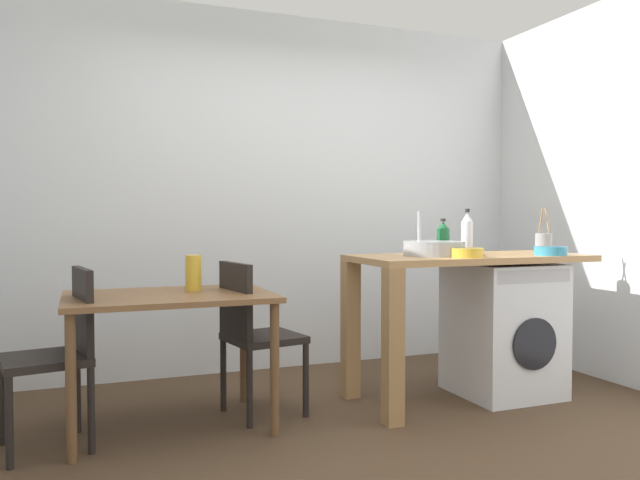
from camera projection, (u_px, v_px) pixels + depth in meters
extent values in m
plane|color=#4C3826|center=(370.00, 443.00, 3.19)|extent=(5.46, 5.46, 0.00)
cube|color=silver|center=(271.00, 192.00, 4.78)|extent=(4.60, 0.10, 2.70)
cube|color=brown|center=(169.00, 297.00, 3.40)|extent=(1.10, 0.76, 0.03)
cylinder|color=brown|center=(71.00, 388.00, 2.92)|extent=(0.05, 0.05, 0.71)
cylinder|color=brown|center=(275.00, 369.00, 3.29)|extent=(0.05, 0.05, 0.71)
cylinder|color=brown|center=(72.00, 359.00, 3.54)|extent=(0.05, 0.05, 0.71)
cylinder|color=brown|center=(244.00, 345.00, 3.90)|extent=(0.05, 0.05, 0.71)
cube|color=black|center=(45.00, 360.00, 3.09)|extent=(0.46, 0.46, 0.04)
cube|color=black|center=(83.00, 312.00, 3.18)|extent=(0.10, 0.38, 0.45)
cylinder|color=black|center=(9.00, 421.00, 2.85)|extent=(0.04, 0.04, 0.45)
cylinder|color=black|center=(3.00, 401.00, 3.16)|extent=(0.04, 0.04, 0.45)
cylinder|color=black|center=(91.00, 408.00, 3.04)|extent=(0.04, 0.04, 0.45)
cylinder|color=black|center=(77.00, 391.00, 3.35)|extent=(0.04, 0.04, 0.45)
cube|color=black|center=(264.00, 338.00, 3.65)|extent=(0.47, 0.47, 0.04)
cube|color=black|center=(235.00, 302.00, 3.55)|extent=(0.11, 0.38, 0.45)
cylinder|color=black|center=(276.00, 366.00, 3.91)|extent=(0.04, 0.04, 0.45)
cylinder|color=black|center=(306.00, 378.00, 3.61)|extent=(0.04, 0.04, 0.45)
cylinder|color=black|center=(223.00, 373.00, 3.72)|extent=(0.04, 0.04, 0.45)
cylinder|color=black|center=(250.00, 387.00, 3.41)|extent=(0.04, 0.04, 0.45)
cube|color=tan|center=(470.00, 258.00, 3.96)|extent=(1.50, 0.68, 0.04)
cube|color=#A07749|center=(393.00, 347.00, 3.45)|extent=(0.10, 0.10, 0.88)
cube|color=#A07749|center=(350.00, 329.00, 3.99)|extent=(0.10, 0.10, 0.88)
cube|color=silver|center=(503.00, 329.00, 4.07)|extent=(0.60, 0.60, 0.86)
cylinder|color=black|center=(534.00, 344.00, 3.79)|extent=(0.32, 0.02, 0.32)
cube|color=#B2B2B7|center=(535.00, 276.00, 3.78)|extent=(0.54, 0.01, 0.08)
cylinder|color=#9EA0A5|center=(434.00, 249.00, 3.86)|extent=(0.38, 0.38, 0.09)
cylinder|color=#B2B2B7|center=(419.00, 233.00, 4.03)|extent=(0.02, 0.02, 0.28)
cylinder|color=#19592D|center=(443.00, 241.00, 4.08)|extent=(0.08, 0.08, 0.17)
cone|color=#19592D|center=(443.00, 225.00, 4.07)|extent=(0.07, 0.07, 0.05)
cylinder|color=#262626|center=(443.00, 220.00, 4.07)|extent=(0.03, 0.03, 0.02)
cylinder|color=silver|center=(467.00, 238.00, 4.02)|extent=(0.08, 0.08, 0.21)
cone|color=silver|center=(467.00, 217.00, 4.01)|extent=(0.07, 0.07, 0.06)
cylinder|color=#262626|center=(467.00, 210.00, 4.01)|extent=(0.03, 0.03, 0.02)
cylinder|color=gold|center=(466.00, 253.00, 3.71)|extent=(0.20, 0.20, 0.06)
cylinder|color=olive|center=(466.00, 250.00, 3.71)|extent=(0.16, 0.16, 0.03)
cylinder|color=gray|center=(543.00, 243.00, 4.23)|extent=(0.11, 0.11, 0.13)
cylinder|color=#99724C|center=(541.00, 222.00, 4.23)|extent=(0.01, 0.04, 0.18)
cylinder|color=#99724C|center=(547.00, 222.00, 4.22)|extent=(0.01, 0.05, 0.18)
cylinder|color=teal|center=(550.00, 251.00, 3.92)|extent=(0.20, 0.20, 0.05)
cylinder|color=#1E546B|center=(550.00, 249.00, 3.92)|extent=(0.16, 0.16, 0.03)
cylinder|color=gold|center=(193.00, 273.00, 3.54)|extent=(0.09, 0.09, 0.20)
cube|color=#B2B2B7|center=(472.00, 255.00, 3.85)|extent=(0.15, 0.06, 0.01)
cube|color=#262628|center=(472.00, 255.00, 3.85)|extent=(0.15, 0.06, 0.01)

